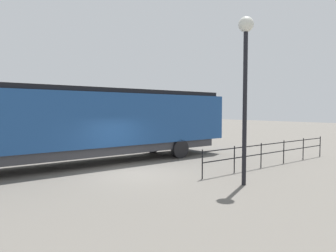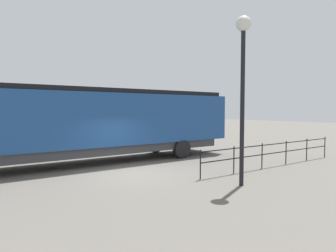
{
  "view_description": "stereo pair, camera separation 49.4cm",
  "coord_description": "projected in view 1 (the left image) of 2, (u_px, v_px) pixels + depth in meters",
  "views": [
    {
      "loc": [
        11.22,
        -6.67,
        2.83
      ],
      "look_at": [
        -0.22,
        2.03,
        2.04
      ],
      "focal_mm": 31.76,
      "sensor_mm": 36.0,
      "label": 1
    },
    {
      "loc": [
        11.51,
        -6.27,
        2.83
      ],
      "look_at": [
        -0.22,
        2.03,
        2.04
      ],
      "focal_mm": 31.76,
      "sensor_mm": 36.0,
      "label": 2
    }
  ],
  "objects": [
    {
      "name": "locomotive",
      "position": [
        78.0,
        122.0,
        15.03
      ],
      "size": [
        3.15,
        18.83,
        3.92
      ],
      "color": "navy",
      "rests_on": "ground_plane"
    },
    {
      "name": "platform_fence",
      "position": [
        273.0,
        150.0,
        15.04
      ],
      "size": [
        0.05,
        9.92,
        1.21
      ],
      "color": "black",
      "rests_on": "ground_plane"
    },
    {
      "name": "ground_plane",
      "position": [
        134.0,
        174.0,
        13.1
      ],
      "size": [
        120.0,
        120.0,
        0.0
      ],
      "primitive_type": "plane",
      "color": "#666059"
    },
    {
      "name": "lamp_post",
      "position": [
        245.0,
        63.0,
        10.93
      ],
      "size": [
        0.56,
        0.56,
        6.23
      ],
      "color": "black",
      "rests_on": "ground_plane"
    }
  ]
}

